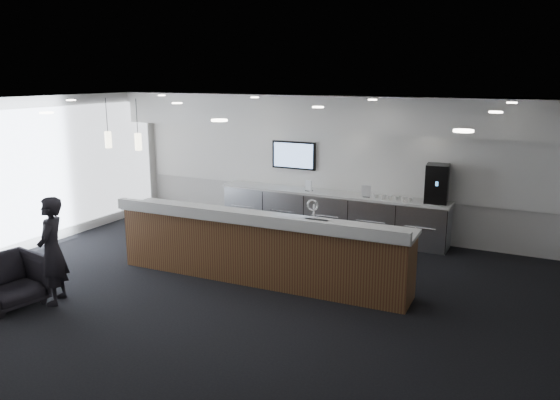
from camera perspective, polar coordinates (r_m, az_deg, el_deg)
The scene contains 24 objects.
ground at distance 8.85m, azimuth -3.59°, elevation -9.69°, with size 10.00×10.00×0.00m, color black.
ceiling at distance 8.18m, azimuth -3.89°, elevation 10.09°, with size 10.00×8.00×0.02m, color black.
back_wall at distance 11.95m, azimuth 6.00°, elevation 3.72°, with size 10.00×0.02×3.00m, color silver.
left_wall at distance 11.70m, azimuth -25.42°, elevation 2.33°, with size 0.02×8.00×3.00m, color silver.
soffit_bulkhead at distance 11.40m, azimuth 5.32°, elevation 9.11°, with size 10.00×0.90×0.70m, color white.
alcove_panel at distance 11.90m, azimuth 5.96°, elevation 4.17°, with size 9.80×0.06×1.40m, color white.
window_blinds_wall at distance 11.67m, azimuth -25.29°, elevation 2.31°, with size 0.04×7.36×2.55m, color #ACB9CE.
back_credenza at distance 11.83m, azimuth 5.26°, elevation -1.43°, with size 5.06×0.66×0.95m.
wall_tv at distance 12.22m, azimuth 1.46°, elevation 4.70°, with size 1.05×0.08×0.62m.
pendant_left at distance 10.28m, azimuth -13.20°, elevation 6.17°, with size 0.12×0.12×0.30m, color #FFF1C6.
pendant_right at distance 10.74m, azimuth -16.10°, elevation 6.28°, with size 0.12×0.12×0.30m, color #FFF1C6.
ceiling_can_lights at distance 8.18m, azimuth -3.89°, elevation 9.88°, with size 7.00×5.00×0.02m, color white, non-canonical shape.
service_counter at distance 9.19m, azimuth -2.17°, elevation -4.99°, with size 5.20×1.01×1.49m.
coffee_machine at distance 11.11m, azimuth 16.09°, elevation 1.67°, with size 0.48×0.59×0.76m.
info_sign_left at distance 11.78m, azimuth 3.00°, elevation 1.49°, with size 0.17×0.02×0.23m, color silver.
info_sign_right at distance 11.32m, azimuth 8.99°, elevation 0.91°, with size 0.19×0.02×0.25m, color silver.
armchair at distance 9.19m, azimuth -26.39°, elevation -7.61°, with size 0.83×0.86×0.78m, color black.
lounge_guest at distance 8.91m, azimuth -22.72°, elevation -4.91°, with size 0.60×0.40×1.65m, color black.
cup_0 at distance 11.10m, azimuth 13.46°, elevation 0.04°, with size 0.09×0.09×0.08m, color white.
cup_1 at distance 11.13m, azimuth 12.76°, elevation 0.12°, with size 0.09×0.09×0.08m, color white.
cup_2 at distance 11.17m, azimuth 12.06°, elevation 0.19°, with size 0.09×0.09×0.08m, color white.
cup_3 at distance 11.20m, azimuth 11.37°, elevation 0.26°, with size 0.09×0.09×0.08m, color white.
cup_4 at distance 11.24m, azimuth 10.68°, elevation 0.33°, with size 0.09×0.09×0.08m, color white.
cup_5 at distance 11.28m, azimuth 10.00°, elevation 0.40°, with size 0.09×0.09×0.08m, color white.
Camera 1 is at (4.14, -7.04, 3.41)m, focal length 35.00 mm.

